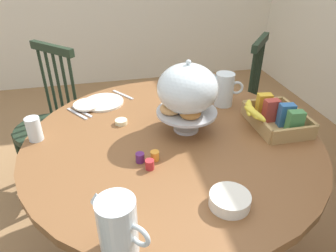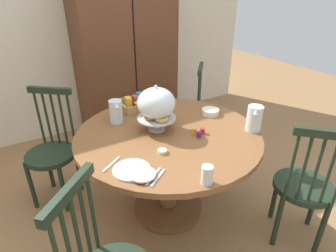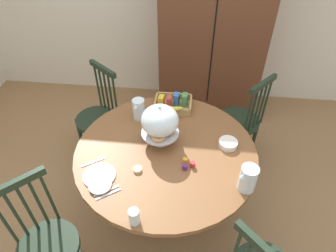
% 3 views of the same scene
% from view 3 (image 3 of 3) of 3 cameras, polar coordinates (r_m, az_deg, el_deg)
% --- Properties ---
extents(ground_plane, '(10.00, 10.00, 0.00)m').
position_cam_3_polar(ground_plane, '(2.79, -2.89, -14.41)').
color(ground_plane, '#997047').
extents(wooden_armoire, '(1.18, 0.60, 1.96)m').
position_cam_3_polar(wooden_armoire, '(3.32, 8.64, 17.49)').
color(wooden_armoire, brown).
rests_on(wooden_armoire, ground_plane).
extents(dining_table, '(1.34, 1.34, 0.74)m').
position_cam_3_polar(dining_table, '(2.31, -0.40, -7.79)').
color(dining_table, brown).
rests_on(dining_table, ground_plane).
extents(windsor_chair_near_window, '(0.47, 0.47, 0.97)m').
position_cam_3_polar(windsor_chair_near_window, '(2.93, 13.87, 0.81)').
color(windsor_chair_near_window, '#1E2D1E').
rests_on(windsor_chair_near_window, ground_plane).
extents(windsor_chair_by_cabinet, '(0.47, 0.47, 0.97)m').
position_cam_3_polar(windsor_chair_by_cabinet, '(2.97, -13.30, 1.48)').
color(windsor_chair_by_cabinet, '#1E2D1E').
rests_on(windsor_chair_by_cabinet, ground_plane).
extents(windsor_chair_facing_door, '(0.47, 0.47, 0.97)m').
position_cam_3_polar(windsor_chair_facing_door, '(2.22, -22.41, -20.47)').
color(windsor_chair_facing_door, '#1E2D1E').
rests_on(windsor_chair_facing_door, ground_plane).
extents(pastry_stand_with_dome, '(0.28, 0.28, 0.34)m').
position_cam_3_polar(pastry_stand_with_dome, '(2.10, -1.58, 0.77)').
color(pastry_stand_with_dome, silver).
rests_on(pastry_stand_with_dome, dining_table).
extents(orange_juice_pitcher, '(0.10, 0.18, 0.18)m').
position_cam_3_polar(orange_juice_pitcher, '(2.41, -5.66, 3.15)').
color(orange_juice_pitcher, silver).
rests_on(orange_juice_pitcher, dining_table).
extents(milk_pitcher, '(0.15, 0.16, 0.19)m').
position_cam_3_polar(milk_pitcher, '(1.95, 15.19, -9.93)').
color(milk_pitcher, silver).
rests_on(milk_pitcher, dining_table).
extents(cereal_basket, '(0.32, 0.30, 0.12)m').
position_cam_3_polar(cereal_basket, '(2.52, 0.94, 4.34)').
color(cereal_basket, tan).
rests_on(cereal_basket, dining_table).
extents(china_plate_large, '(0.22, 0.22, 0.01)m').
position_cam_3_polar(china_plate_large, '(2.06, -13.15, -9.31)').
color(china_plate_large, white).
rests_on(china_plate_large, dining_table).
extents(china_plate_small, '(0.15, 0.15, 0.01)m').
position_cam_3_polar(china_plate_small, '(1.99, -13.03, -11.07)').
color(china_plate_small, white).
rests_on(china_plate_small, china_plate_large).
extents(cereal_bowl, '(0.14, 0.14, 0.04)m').
position_cam_3_polar(cereal_bowl, '(2.23, 11.55, -3.35)').
color(cereal_bowl, white).
rests_on(cereal_bowl, dining_table).
extents(drinking_glass, '(0.06, 0.06, 0.11)m').
position_cam_3_polar(drinking_glass, '(1.78, -6.58, -17.06)').
color(drinking_glass, silver).
rests_on(drinking_glass, dining_table).
extents(butter_dish, '(0.06, 0.06, 0.02)m').
position_cam_3_polar(butter_dish, '(2.04, -5.95, -8.36)').
color(butter_dish, beige).
rests_on(butter_dish, dining_table).
extents(jam_jar_strawberry, '(0.04, 0.04, 0.04)m').
position_cam_3_polar(jam_jar_strawberry, '(2.06, 4.80, -7.42)').
color(jam_jar_strawberry, '#B7282D').
rests_on(jam_jar_strawberry, dining_table).
extents(jam_jar_apricot, '(0.04, 0.04, 0.04)m').
position_cam_3_polar(jam_jar_apricot, '(2.08, 3.38, -6.69)').
color(jam_jar_apricot, orange).
rests_on(jam_jar_apricot, dining_table).
extents(jam_jar_grape, '(0.04, 0.04, 0.04)m').
position_cam_3_polar(jam_jar_grape, '(2.04, 3.28, -7.95)').
color(jam_jar_grape, '#5B2366').
rests_on(jam_jar_grape, dining_table).
extents(table_knife, '(0.15, 0.11, 0.01)m').
position_cam_3_polar(table_knife, '(1.97, -11.79, -12.17)').
color(table_knife, silver).
rests_on(table_knife, dining_table).
extents(dinner_fork, '(0.15, 0.11, 0.01)m').
position_cam_3_polar(dinner_fork, '(1.95, -11.48, -12.81)').
color(dinner_fork, silver).
rests_on(dinner_fork, dining_table).
extents(soup_spoon, '(0.15, 0.11, 0.01)m').
position_cam_3_polar(soup_spoon, '(2.15, -14.35, -6.79)').
color(soup_spoon, silver).
rests_on(soup_spoon, dining_table).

